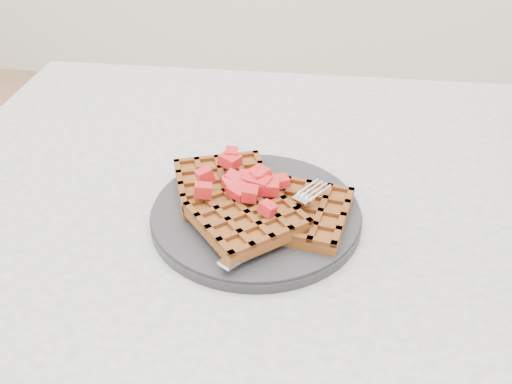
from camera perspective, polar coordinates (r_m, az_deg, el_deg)
table at (r=0.78m, az=11.67°, el=-8.63°), size 1.20×0.80×0.75m
plate at (r=0.68m, az=0.00°, el=-2.22°), size 0.25×0.25×0.02m
waffles at (r=0.66m, az=-0.03°, el=-1.09°), size 0.23×0.22×0.03m
strawberry_pile at (r=0.65m, az=0.00°, el=1.01°), size 0.15×0.15×0.02m
fork at (r=0.63m, az=2.86°, el=-3.32°), size 0.12×0.16×0.02m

